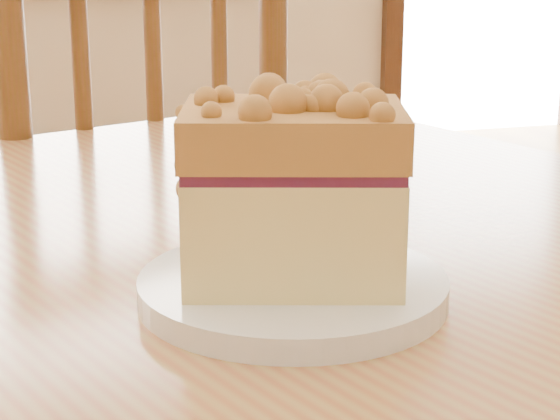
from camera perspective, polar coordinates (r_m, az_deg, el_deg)
The scene contains 3 objects.
cafe_chair_main at distance 1.44m, azimuth -10.04°, elevation -3.37°, with size 0.58×0.58×1.00m.
plate at distance 0.63m, azimuth 0.76°, elevation -4.70°, with size 0.20×0.20×0.02m.
cake_slice at distance 0.61m, azimuth 0.86°, elevation 1.52°, with size 0.16×0.14×0.13m.
Camera 1 is at (-0.01, -0.41, 0.98)m, focal length 62.00 mm.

